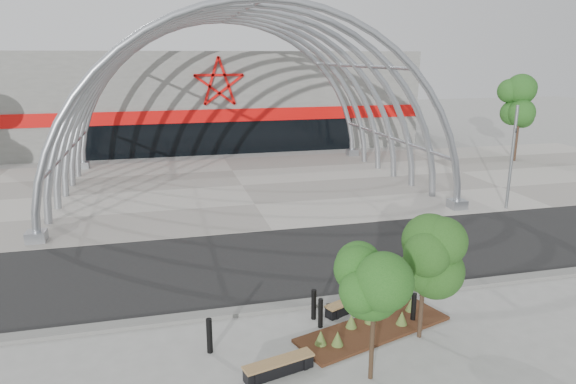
{
  "coord_description": "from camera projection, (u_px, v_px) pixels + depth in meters",
  "views": [
    {
      "loc": [
        -4.63,
        -14.48,
        7.7
      ],
      "look_at": [
        0.0,
        4.0,
        2.6
      ],
      "focal_mm": 32.0,
      "sensor_mm": 36.0,
      "label": 1
    }
  ],
  "objects": [
    {
      "name": "bollard_3",
      "position": [
        414.0,
        308.0,
        15.16
      ],
      "size": [
        0.15,
        0.15,
        0.92
      ],
      "primitive_type": "cylinder",
      "color": "black",
      "rests_on": "ground"
    },
    {
      "name": "forecourt",
      "position": [
        242.0,
        186.0,
        31.16
      ],
      "size": [
        60.0,
        17.0,
        0.04
      ],
      "primitive_type": "cube",
      "color": "gray",
      "rests_on": "ground"
    },
    {
      "name": "bench_0",
      "position": [
        279.0,
        367.0,
        12.74
      ],
      "size": [
        1.9,
        0.85,
        0.39
      ],
      "color": "black",
      "rests_on": "ground"
    },
    {
      "name": "bollard_0",
      "position": [
        209.0,
        336.0,
        13.6
      ],
      "size": [
        0.16,
        0.16,
        0.99
      ],
      "primitive_type": "cylinder",
      "color": "black",
      "rests_on": "ground"
    },
    {
      "name": "bollard_1",
      "position": [
        314.0,
        304.0,
        15.35
      ],
      "size": [
        0.15,
        0.15,
        0.95
      ],
      "primitive_type": "cylinder",
      "color": "black",
      "rests_on": "ground"
    },
    {
      "name": "ground",
      "position": [
        318.0,
        300.0,
        16.64
      ],
      "size": [
        140.0,
        140.0,
        0.0
      ],
      "primitive_type": "plane",
      "color": "gray",
      "rests_on": "ground"
    },
    {
      "name": "bench_1",
      "position": [
        349.0,
        305.0,
        15.91
      ],
      "size": [
        1.77,
        1.08,
        0.37
      ],
      "color": "black",
      "rests_on": "ground"
    },
    {
      "name": "street_tree_0",
      "position": [
        375.0,
        283.0,
        11.97
      ],
      "size": [
        1.56,
        1.56,
        3.55
      ],
      "color": "black",
      "rests_on": "ground"
    },
    {
      "name": "bg_tree_1",
      "position": [
        521.0,
        104.0,
        37.34
      ],
      "size": [
        2.7,
        2.7,
        5.91
      ],
      "color": "#2F1E15",
      "rests_on": "ground"
    },
    {
      "name": "planting_bed",
      "position": [
        372.0,
        327.0,
        14.77
      ],
      "size": [
        4.94,
        2.82,
        0.5
      ],
      "color": "#36190F",
      "rests_on": "ground"
    },
    {
      "name": "road",
      "position": [
        291.0,
        260.0,
        19.92
      ],
      "size": [
        140.0,
        7.0,
        0.02
      ],
      "primitive_type": "cube",
      "color": "black",
      "rests_on": "ground"
    },
    {
      "name": "bollard_2",
      "position": [
        321.0,
        313.0,
        14.89
      ],
      "size": [
        0.14,
        0.14,
        0.9
      ],
      "primitive_type": "cylinder",
      "color": "black",
      "rests_on": "ground"
    },
    {
      "name": "vault_canopy",
      "position": [
        242.0,
        186.0,
        31.16
      ],
      "size": [
        20.8,
        15.8,
        20.36
      ],
      "color": "#999DA3",
      "rests_on": "ground"
    },
    {
      "name": "arena_building",
      "position": [
        210.0,
        97.0,
        46.95
      ],
      "size": [
        34.0,
        15.24,
        8.0
      ],
      "color": "slate",
      "rests_on": "ground"
    },
    {
      "name": "kerb",
      "position": [
        320.0,
        302.0,
        16.39
      ],
      "size": [
        60.0,
        0.5,
        0.12
      ],
      "primitive_type": "cube",
      "color": "#63635F",
      "rests_on": "ground"
    },
    {
      "name": "signal_pole",
      "position": [
        512.0,
        156.0,
        25.79
      ],
      "size": [
        0.31,
        0.75,
        5.32
      ],
      "color": "gray",
      "rests_on": "ground"
    },
    {
      "name": "street_tree_1",
      "position": [
        426.0,
        249.0,
        13.8
      ],
      "size": [
        1.56,
        1.56,
        3.68
      ],
      "color": "black",
      "rests_on": "ground"
    },
    {
      "name": "bollard_4",
      "position": [
        409.0,
        285.0,
        16.5
      ],
      "size": [
        0.17,
        0.17,
        1.06
      ],
      "primitive_type": "cylinder",
      "color": "black",
      "rests_on": "ground"
    }
  ]
}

